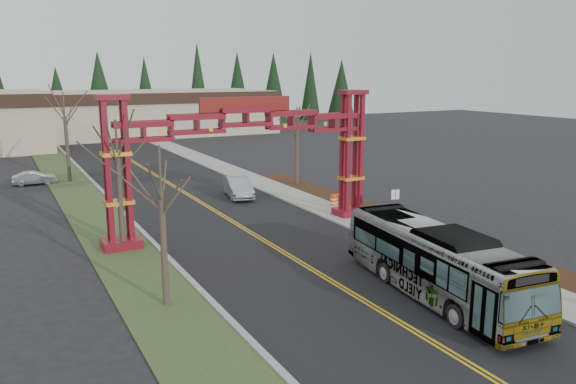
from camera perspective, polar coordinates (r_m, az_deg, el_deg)
ground at (r=22.40m, az=15.58°, el=-15.17°), size 200.00×200.00×0.00m
road at (r=42.85m, az=-7.92°, el=-1.63°), size 12.00×110.00×0.02m
lane_line_left at (r=42.80m, az=-8.07°, el=-1.63°), size 0.12×100.00×0.01m
lane_line_right at (r=42.88m, az=-7.77°, el=-1.59°), size 0.12×100.00×0.01m
curb_right at (r=45.23m, az=-0.60°, el=-0.70°), size 0.30×110.00×0.15m
sidewalk_right at (r=45.90m, az=1.01°, el=-0.51°), size 2.60×110.00×0.14m
landscape_strip at (r=35.72m, az=16.54°, el=-4.73°), size 2.60×50.00×0.12m
grass_median at (r=40.91m, az=-18.51°, el=-2.77°), size 4.00×110.00×0.08m
curb_left at (r=41.22m, az=-15.98°, el=-2.45°), size 0.30×110.00×0.15m
gateway_arch at (r=35.38m, az=-4.27°, el=5.39°), size 18.20×1.60×8.90m
retail_building_east at (r=97.40m, az=-13.68°, el=7.89°), size 38.00×20.30×7.00m
conifer_treeline at (r=107.21m, az=-20.52°, el=9.42°), size 116.10×5.60×13.00m
transit_bus at (r=26.58m, az=14.82°, el=-6.88°), size 4.02×11.99×3.28m
silver_sedan at (r=46.18m, az=-5.10°, el=0.47°), size 2.67×5.24×1.65m
parked_car_far_a at (r=56.23m, az=-24.36°, el=1.31°), size 3.78×1.48×1.22m
bare_tree_median_near at (r=24.23m, az=-12.77°, el=0.07°), size 2.90×2.90×7.12m
bare_tree_median_mid at (r=32.69m, az=-16.91°, el=3.26°), size 3.25×3.25×7.54m
bare_tree_median_far at (r=55.54m, az=-21.73°, el=7.08°), size 3.39×3.39×8.34m
bare_tree_right_far at (r=50.18m, az=0.92°, el=6.32°), size 3.03×3.03×7.07m
street_sign at (r=38.22m, az=10.83°, el=-0.76°), size 0.54×0.20×2.41m
barrel_south at (r=38.66m, az=9.27°, el=-2.41°), size 0.56×0.56×1.03m
barrel_mid at (r=42.92m, az=4.68°, el=-0.90°), size 0.51×0.51×0.94m
barrel_north at (r=43.44m, az=5.26°, el=-0.79°), size 0.48×0.48×0.89m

